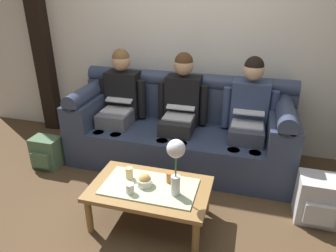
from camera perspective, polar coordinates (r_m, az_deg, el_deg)
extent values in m
plane|color=#4C3823|center=(2.74, -3.85, -18.20)|extent=(14.00, 14.00, 0.00)
cube|color=silver|center=(3.67, 4.69, 18.22)|extent=(6.00, 0.12, 2.90)
cube|color=black|center=(4.37, -22.81, 17.54)|extent=(0.20, 0.20, 2.90)
cube|color=#2D3851|center=(3.48, 2.03, -3.64)|extent=(2.38, 0.88, 0.42)
cube|color=#2D3851|center=(3.60, 3.39, 4.53)|extent=(2.38, 0.22, 0.40)
cylinder|color=#2D3851|center=(3.52, 3.49, 8.41)|extent=(2.38, 0.18, 0.18)
cube|color=#2D3851|center=(3.69, -13.96, 3.35)|extent=(0.28, 0.88, 0.28)
cylinder|color=#2D3851|center=(3.63, -14.26, 6.07)|extent=(0.18, 0.88, 0.18)
cube|color=#2D3851|center=(3.27, 20.35, -0.38)|extent=(0.28, 0.88, 0.28)
cylinder|color=#2D3851|center=(3.20, 20.83, 2.63)|extent=(0.18, 0.88, 0.18)
cube|color=#595B66|center=(3.52, -9.49, 1.54)|extent=(0.34, 0.40, 0.15)
cylinder|color=#595B66|center=(3.48, -12.44, -4.25)|extent=(0.12, 0.12, 0.42)
cylinder|color=#595B66|center=(3.40, -9.43, -4.73)|extent=(0.12, 0.12, 0.42)
cube|color=black|center=(3.65, -8.15, 5.79)|extent=(0.38, 0.22, 0.54)
cylinder|color=black|center=(3.72, -11.71, 5.56)|extent=(0.09, 0.09, 0.44)
cylinder|color=black|center=(3.54, -4.88, 4.98)|extent=(0.09, 0.09, 0.44)
sphere|color=tan|center=(3.53, -8.67, 11.75)|extent=(0.21, 0.21, 0.21)
sphere|color=brown|center=(3.52, -8.71, 12.39)|extent=(0.19, 0.19, 0.19)
cube|color=silver|center=(3.51, -9.45, 2.91)|extent=(0.31, 0.22, 0.02)
cube|color=silver|center=(3.59, -8.66, 5.33)|extent=(0.31, 0.21, 0.07)
cube|color=black|center=(3.58, -8.72, 5.24)|extent=(0.27, 0.18, 0.06)
cube|color=#232326|center=(3.30, 1.85, 0.24)|extent=(0.34, 0.40, 0.15)
cylinder|color=#232326|center=(3.23, -1.07, -6.01)|extent=(0.12, 0.12, 0.42)
cylinder|color=#232326|center=(3.19, 2.40, -6.50)|extent=(0.12, 0.12, 0.42)
cube|color=black|center=(3.44, 2.87, 4.80)|extent=(0.38, 0.22, 0.54)
cylinder|color=black|center=(3.47, -1.09, 4.63)|extent=(0.09, 0.09, 0.44)
cylinder|color=black|center=(3.37, 6.61, 3.86)|extent=(0.09, 0.09, 0.44)
sphere|color=tan|center=(3.31, 2.93, 11.13)|extent=(0.21, 0.21, 0.21)
sphere|color=#472D19|center=(3.30, 2.95, 11.81)|extent=(0.19, 0.19, 0.19)
cube|color=silver|center=(3.28, 1.96, 1.70)|extent=(0.31, 0.22, 0.02)
cube|color=silver|center=(3.38, 2.61, 4.30)|extent=(0.31, 0.20, 0.10)
cube|color=black|center=(3.37, 2.57, 4.18)|extent=(0.27, 0.17, 0.08)
cube|color=#383D4C|center=(3.22, 14.27, -1.18)|extent=(0.34, 0.40, 0.15)
cylinder|color=#383D4C|center=(3.13, 11.67, -7.69)|extent=(0.12, 0.12, 0.42)
cylinder|color=#383D4C|center=(3.13, 15.34, -8.11)|extent=(0.12, 0.12, 0.42)
cube|color=navy|center=(3.37, 14.80, 3.53)|extent=(0.38, 0.22, 0.54)
cylinder|color=navy|center=(3.34, 10.73, 3.42)|extent=(0.09, 0.09, 0.44)
cylinder|color=navy|center=(3.34, 18.75, 2.51)|extent=(0.09, 0.09, 0.44)
sphere|color=tan|center=(3.23, 15.55, 9.94)|extent=(0.21, 0.21, 0.21)
sphere|color=black|center=(3.22, 15.63, 10.63)|extent=(0.19, 0.19, 0.19)
cube|color=silver|center=(3.20, 14.44, 0.30)|extent=(0.31, 0.22, 0.02)
cube|color=silver|center=(3.28, 14.74, 2.97)|extent=(0.31, 0.21, 0.05)
cube|color=black|center=(3.27, 14.73, 2.88)|extent=(0.27, 0.18, 0.04)
cube|color=olive|center=(2.59, -3.41, -11.52)|extent=(0.98, 0.59, 0.04)
cube|color=#B2C69E|center=(2.57, -3.42, -11.09)|extent=(0.76, 0.41, 0.01)
cylinder|color=olive|center=(2.68, -14.37, -15.72)|extent=(0.06, 0.06, 0.32)
cylinder|color=olive|center=(2.43, 5.15, -19.80)|extent=(0.06, 0.06, 0.32)
cylinder|color=olive|center=(3.02, -9.82, -10.07)|extent=(0.06, 0.06, 0.32)
cylinder|color=olive|center=(2.80, 7.11, -12.92)|extent=(0.06, 0.06, 0.32)
cylinder|color=silver|center=(2.43, 1.40, -10.90)|extent=(0.07, 0.07, 0.17)
cylinder|color=#3D7538|center=(2.33, 1.44, -7.32)|extent=(0.01, 0.01, 0.19)
sphere|color=silver|center=(2.25, 1.48, -4.21)|extent=(0.14, 0.14, 0.14)
cylinder|color=silver|center=(2.56, -4.34, -10.25)|extent=(0.13, 0.13, 0.06)
sphere|color=tan|center=(2.55, -4.36, -9.86)|extent=(0.11, 0.11, 0.11)
cylinder|color=#B26633|center=(2.58, 0.38, -9.44)|extent=(0.06, 0.06, 0.09)
cylinder|color=white|center=(2.48, -7.03, -11.36)|extent=(0.07, 0.07, 0.08)
cylinder|color=#DBB77A|center=(2.65, -7.17, -8.60)|extent=(0.06, 0.06, 0.10)
cube|color=#B7B7BC|center=(2.97, 25.86, -12.00)|extent=(0.34, 0.28, 0.41)
cube|color=#B7B7BC|center=(2.87, 26.16, -14.50)|extent=(0.24, 0.05, 0.18)
cube|color=#4C6B4C|center=(3.67, -21.44, -4.53)|extent=(0.30, 0.20, 0.35)
cube|color=#4C6B4C|center=(3.60, -22.47, -5.89)|extent=(0.21, 0.05, 0.16)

